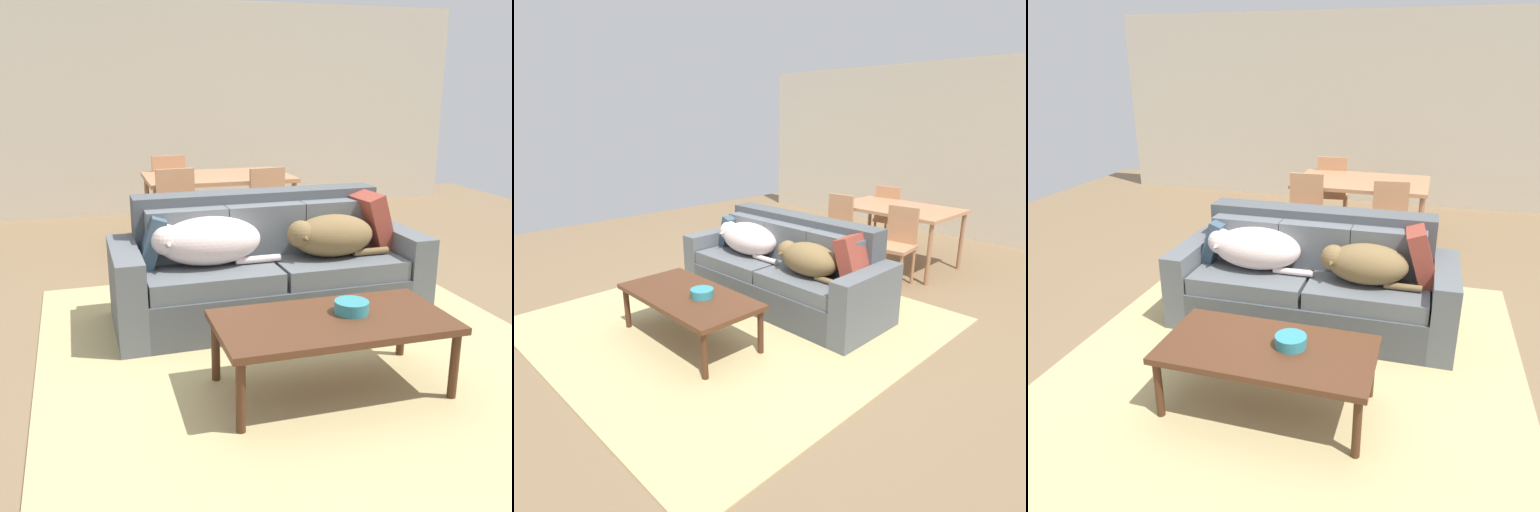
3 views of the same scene
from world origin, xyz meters
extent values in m
plane|color=olive|center=(0.00, 0.00, 0.00)|extent=(10.00, 10.00, 0.00)
cube|color=beige|center=(0.00, 4.00, 1.35)|extent=(8.00, 0.12, 2.70)
cube|color=tan|center=(0.06, -0.66, 0.01)|extent=(3.27, 3.39, 0.01)
cube|color=#494E51|center=(0.06, -0.06, 0.16)|extent=(1.87, 0.88, 0.33)
cube|color=#595F63|center=(-0.40, -0.07, 0.40)|extent=(0.92, 0.83, 0.14)
cube|color=#595F63|center=(0.53, -0.05, 0.40)|extent=(0.92, 0.83, 0.14)
cube|color=#494E51|center=(0.06, 0.24, 0.68)|extent=(1.87, 0.27, 0.44)
cube|color=#595F63|center=(-0.52, 0.04, 0.65)|extent=(0.57, 0.17, 0.37)
cube|color=#595F63|center=(0.06, 0.05, 0.65)|extent=(0.57, 0.17, 0.37)
cube|color=#595F63|center=(0.64, 0.06, 0.65)|extent=(0.57, 0.17, 0.37)
cube|color=#595F63|center=(-0.96, -0.08, 0.31)|extent=(0.20, 0.85, 0.61)
cube|color=#595F63|center=(1.09, -0.04, 0.31)|extent=(0.20, 0.85, 0.61)
ellipsoid|color=silver|center=(-0.38, -0.10, 0.63)|extent=(0.72, 0.41, 0.33)
sphere|color=silver|center=(-0.69, -0.13, 0.67)|extent=(0.21, 0.21, 0.21)
cone|color=#B19D98|center=(-0.69, -0.22, 0.66)|extent=(0.10, 0.12, 0.09)
cylinder|color=silver|center=(-0.06, -0.18, 0.49)|extent=(0.32, 0.06, 0.05)
ellipsoid|color=brown|center=(0.51, -0.15, 0.62)|extent=(0.61, 0.37, 0.30)
sphere|color=brown|center=(0.25, -0.17, 0.65)|extent=(0.19, 0.19, 0.19)
cone|color=brown|center=(0.25, -0.26, 0.64)|extent=(0.09, 0.11, 0.09)
cylinder|color=brown|center=(0.78, -0.21, 0.49)|extent=(0.27, 0.05, 0.05)
cube|color=#374E5F|center=(-0.77, 0.03, 0.63)|extent=(0.23, 0.38, 0.38)
cube|color=brown|center=(0.89, 0.06, 0.66)|extent=(0.31, 0.46, 0.46)
cube|color=#522E1A|center=(0.07, -1.19, 0.41)|extent=(1.30, 0.66, 0.04)
cylinder|color=#452716|center=(-0.53, -1.47, 0.20)|extent=(0.05, 0.05, 0.39)
cylinder|color=#452716|center=(0.66, -1.47, 0.20)|extent=(0.05, 0.05, 0.39)
cylinder|color=#452716|center=(-0.53, -0.91, 0.20)|extent=(0.05, 0.05, 0.39)
cylinder|color=#452716|center=(0.66, -0.91, 0.20)|extent=(0.05, 0.05, 0.39)
cylinder|color=teal|center=(0.20, -1.14, 0.47)|extent=(0.19, 0.19, 0.07)
cube|color=tan|center=(0.14, 1.97, 0.75)|extent=(1.47, 0.93, 0.04)
cylinder|color=#9A6B49|center=(-0.55, 1.55, 0.36)|extent=(0.05, 0.05, 0.73)
cylinder|color=#9A6B49|center=(0.83, 1.55, 0.36)|extent=(0.05, 0.05, 0.73)
cylinder|color=#9A6B49|center=(-0.55, 2.38, 0.36)|extent=(0.05, 0.05, 0.73)
cylinder|color=#9A6B49|center=(0.83, 2.38, 0.36)|extent=(0.05, 0.05, 0.73)
cube|color=tan|center=(-0.36, 1.28, 0.42)|extent=(0.43, 0.43, 0.04)
cube|color=tan|center=(-0.38, 1.46, 0.68)|extent=(0.36, 0.06, 0.48)
cylinder|color=#A3714E|center=(-0.52, 1.09, 0.20)|extent=(0.04, 0.04, 0.40)
cylinder|color=#A3714E|center=(-0.18, 1.12, 0.20)|extent=(0.04, 0.04, 0.40)
cylinder|color=#A3714E|center=(-0.54, 1.43, 0.20)|extent=(0.04, 0.04, 0.40)
cylinder|color=#A3714E|center=(-0.20, 1.46, 0.20)|extent=(0.04, 0.04, 0.40)
cube|color=tan|center=(0.54, 1.28, 0.45)|extent=(0.44, 0.44, 0.04)
cube|color=tan|center=(0.52, 1.46, 0.68)|extent=(0.36, 0.08, 0.43)
cylinder|color=#A3714E|center=(0.39, 1.09, 0.21)|extent=(0.04, 0.04, 0.43)
cylinder|color=#A3714E|center=(0.73, 1.13, 0.21)|extent=(0.04, 0.04, 0.43)
cylinder|color=#A3714E|center=(0.35, 1.43, 0.21)|extent=(0.04, 0.04, 0.43)
cylinder|color=#A3714E|center=(0.69, 1.47, 0.21)|extent=(0.04, 0.04, 0.43)
cube|color=tan|center=(-0.31, 2.60, 0.42)|extent=(0.44, 0.44, 0.04)
cube|color=tan|center=(-0.30, 2.42, 0.69)|extent=(0.36, 0.07, 0.49)
cylinder|color=#A3714E|center=(-0.16, 2.78, 0.20)|extent=(0.04, 0.04, 0.40)
cylinder|color=#A3714E|center=(-0.50, 2.75, 0.20)|extent=(0.04, 0.04, 0.40)
cylinder|color=#A3714E|center=(-0.13, 2.45, 0.20)|extent=(0.04, 0.04, 0.40)
cylinder|color=#A3714E|center=(-0.47, 2.41, 0.20)|extent=(0.04, 0.04, 0.40)
camera|label=1|loc=(-1.18, -3.95, 1.66)|focal=41.41mm
camera|label=2|loc=(3.13, -3.16, 1.89)|focal=31.78mm
camera|label=3|loc=(0.92, -3.67, 2.05)|focal=35.36mm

